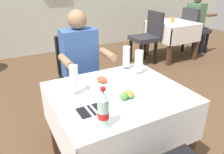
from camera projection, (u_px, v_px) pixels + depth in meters
ground_plane at (124, 152)px, 2.11m from camera, size 11.00×11.00×0.00m
main_dining_table at (118, 110)px, 1.77m from camera, size 1.01×0.88×0.74m
chair_far_diner_seat at (81, 74)px, 2.44m from camera, size 0.44×0.50×0.97m
seated_diner_far at (82, 65)px, 2.28m from camera, size 0.50×0.46×1.26m
plate_near_camera at (130, 97)px, 1.57m from camera, size 0.24×0.24×0.06m
plate_far_diner at (101, 81)px, 1.81m from camera, size 0.25×0.25×0.07m
beer_glass_left at (139, 62)px, 1.95m from camera, size 0.07×0.07×0.22m
beer_glass_middle at (74, 80)px, 1.60m from camera, size 0.07×0.07×0.23m
beer_glass_right at (126, 58)px, 2.06m from camera, size 0.07×0.07×0.22m
cola_bottle_primary at (103, 110)px, 1.24m from camera, size 0.07×0.07×0.26m
napkin_cutlery_set at (91, 110)px, 1.44m from camera, size 0.17×0.19×0.01m
background_dining_table at (172, 32)px, 4.41m from camera, size 0.80×0.82×0.74m
background_chair_left at (148, 35)px, 4.14m from camera, size 0.50×0.44×0.97m
background_chair_right at (194, 28)px, 4.67m from camera, size 0.50×0.44×0.97m
background_patron at (197, 20)px, 4.62m from camera, size 0.46×0.50×1.26m
background_table_tumbler at (172, 20)px, 4.24m from camera, size 0.06×0.06×0.11m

